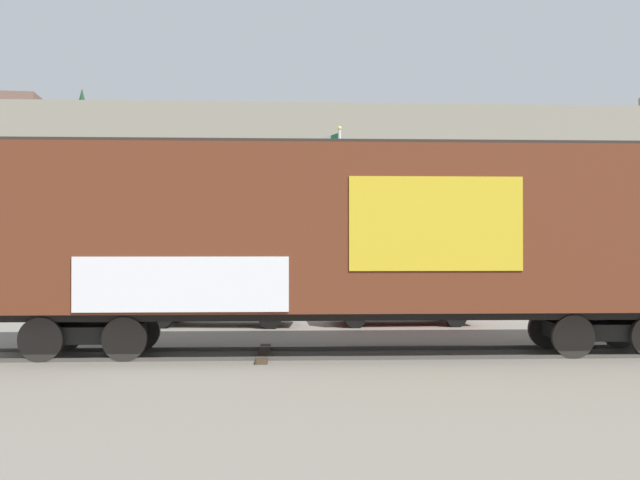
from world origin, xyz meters
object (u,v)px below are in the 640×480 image
parked_car_silver (219,300)px  parked_car_red (398,295)px  freight_car (349,233)px  flagpole (336,188)px

parked_car_silver → parked_car_red: parked_car_red is taller
freight_car → parked_car_red: 6.42m
freight_car → flagpole: flagpole is taller
freight_car → flagpole: 13.92m
parked_car_silver → parked_car_red: bearing=0.6°
parked_car_silver → freight_car: bearing=-59.5°
parked_car_red → freight_car: bearing=-109.4°
flagpole → parked_car_red: size_ratio=1.65×
flagpole → parked_car_silver: 9.83m
flagpole → parked_car_silver: size_ratio=1.55×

